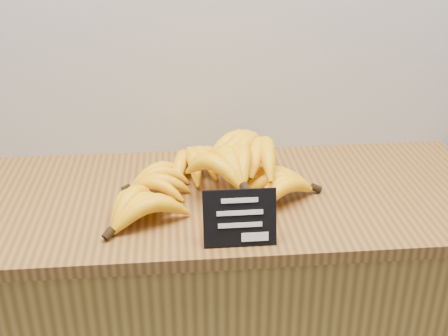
# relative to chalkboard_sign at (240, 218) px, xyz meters

# --- Properties ---
(counter_top) EXTENTS (1.32, 0.54, 0.03)m
(counter_top) POSITION_rel_chalkboard_sign_xyz_m (-0.02, 0.22, -0.07)
(counter_top) COLOR brown
(counter_top) RESTS_ON counter
(chalkboard_sign) EXTENTS (0.15, 0.04, 0.12)m
(chalkboard_sign) POSITION_rel_chalkboard_sign_xyz_m (0.00, 0.00, 0.00)
(chalkboard_sign) COLOR black
(chalkboard_sign) RESTS_ON counter_top
(banana_pile) EXTENTS (0.54, 0.39, 0.13)m
(banana_pile) POSITION_rel_chalkboard_sign_xyz_m (-0.03, 0.21, -0.00)
(banana_pile) COLOR #FFBC0A
(banana_pile) RESTS_ON counter_top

